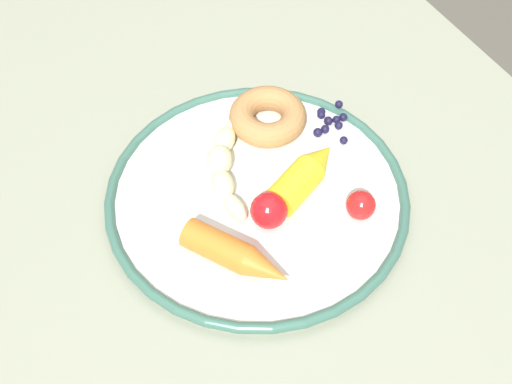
% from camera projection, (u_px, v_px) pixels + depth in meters
% --- Properties ---
extents(dining_table, '(1.19, 0.72, 0.75)m').
position_uv_depth(dining_table, '(285.00, 234.00, 0.83)').
color(dining_table, gray).
rests_on(dining_table, ground_plane).
extents(plate, '(0.35, 0.35, 0.02)m').
position_uv_depth(plate, '(256.00, 194.00, 0.74)').
color(plate, silver).
rests_on(plate, dining_table).
extents(banana, '(0.15, 0.10, 0.03)m').
position_uv_depth(banana, '(226.00, 161.00, 0.75)').
color(banana, beige).
rests_on(banana, plate).
extents(carrot_orange, '(0.12, 0.09, 0.03)m').
position_uv_depth(carrot_orange, '(237.00, 256.00, 0.67)').
color(carrot_orange, orange).
rests_on(carrot_orange, plate).
extents(carrot_yellow, '(0.08, 0.11, 0.04)m').
position_uv_depth(carrot_yellow, '(305.00, 174.00, 0.73)').
color(carrot_yellow, yellow).
rests_on(carrot_yellow, plate).
extents(donut, '(0.13, 0.13, 0.03)m').
position_uv_depth(donut, '(268.00, 116.00, 0.79)').
color(donut, '#B47F4A').
rests_on(donut, plate).
extents(blueberry_pile, '(0.06, 0.05, 0.02)m').
position_uv_depth(blueberry_pile, '(331.00, 122.00, 0.80)').
color(blueberry_pile, '#191638').
rests_on(blueberry_pile, plate).
extents(tomato_near, '(0.04, 0.04, 0.04)m').
position_uv_depth(tomato_near, '(269.00, 210.00, 0.70)').
color(tomato_near, red).
rests_on(tomato_near, plate).
extents(tomato_mid, '(0.03, 0.03, 0.03)m').
position_uv_depth(tomato_mid, '(361.00, 205.00, 0.71)').
color(tomato_mid, red).
rests_on(tomato_mid, plate).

